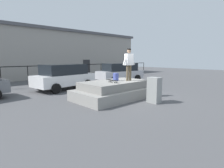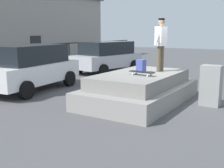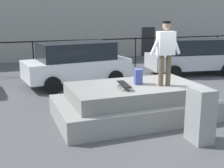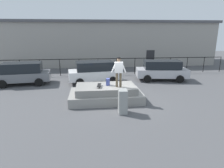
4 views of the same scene
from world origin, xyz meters
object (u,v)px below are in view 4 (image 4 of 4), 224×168
skateboard (99,85)px  backpack (108,82)px  car_white_hatchback_mid (95,72)px  skateboarder (119,70)px  utility_box (123,102)px  car_grey_hatchback_near (22,73)px  car_silver_hatchback_far (162,70)px

skateboard → backpack: bearing=28.4°
backpack → car_white_hatchback_mid: 4.55m
skateboarder → car_white_hatchback_mid: bearing=104.7°
car_white_hatchback_mid → utility_box: (1.26, -6.62, -0.30)m
backpack → skateboard: bearing=132.6°
backpack → car_white_hatchback_mid: car_white_hatchback_mid is taller
skateboarder → utility_box: size_ratio=1.38×
skateboard → utility_box: size_ratio=0.67×
skateboard → backpack: backpack is taller
car_grey_hatchback_near → car_silver_hatchback_far: bearing=0.5°
skateboard → car_grey_hatchback_near: size_ratio=0.19×
skateboarder → backpack: (-0.60, 0.42, -0.81)m
car_grey_hatchback_near → skateboard: bearing=-39.4°
car_grey_hatchback_near → car_white_hatchback_mid: bearing=-0.8°
car_silver_hatchback_far → car_grey_hatchback_near: bearing=-179.5°
skateboard → car_silver_hatchback_far: car_silver_hatchback_far is taller
car_white_hatchback_mid → backpack: bearing=-81.3°
skateboard → car_silver_hatchback_far: size_ratio=0.19×
skateboarder → utility_box: (-0.03, -1.70, -1.35)m
skateboarder → car_grey_hatchback_near: bearing=144.9°
utility_box → skateboard: bearing=123.8°
skateboarder → skateboard: size_ratio=2.05×
skateboard → car_grey_hatchback_near: 7.68m
skateboarder → car_white_hatchback_mid: 5.19m
skateboarder → car_silver_hatchback_far: (4.56, 5.10, -1.06)m
car_silver_hatchback_far → skateboard: bearing=-139.0°
skateboarder → car_silver_hatchback_far: size_ratio=0.38×
car_white_hatchback_mid → car_silver_hatchback_far: bearing=1.8°
car_grey_hatchback_near → car_white_hatchback_mid: (5.81, -0.08, 0.01)m
utility_box → skateboarder: bearing=90.9°
car_silver_hatchback_far → car_white_hatchback_mid: bearing=-178.2°
car_grey_hatchback_near → car_silver_hatchback_far: car_grey_hatchback_near is taller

